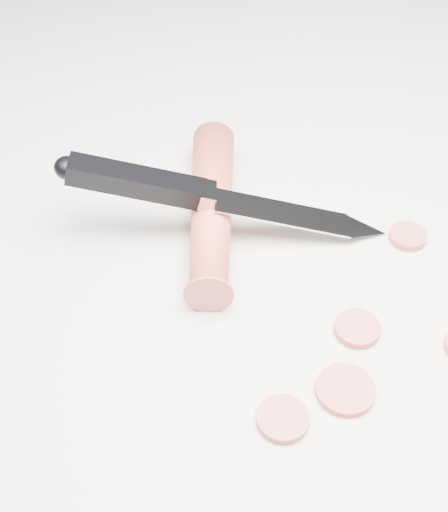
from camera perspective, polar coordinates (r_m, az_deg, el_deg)
ground at (r=0.54m, az=6.83°, el=-2.86°), size 2.40×2.40×0.00m
carrot at (r=0.57m, az=-1.01°, el=3.86°), size 0.13×0.17×0.03m
carrot_slice_1 at (r=0.52m, az=10.61°, el=-5.75°), size 0.03×0.03×0.01m
carrot_slice_2 at (r=0.48m, az=9.68°, el=-10.52°), size 0.04×0.04×0.01m
carrot_slice_3 at (r=0.59m, az=14.49°, el=1.53°), size 0.03×0.03×0.01m
carrot_slice_4 at (r=0.47m, az=4.72°, el=-12.86°), size 0.03×0.03×0.01m
kitchen_knife at (r=0.55m, az=0.18°, el=4.83°), size 0.23×0.17×0.07m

